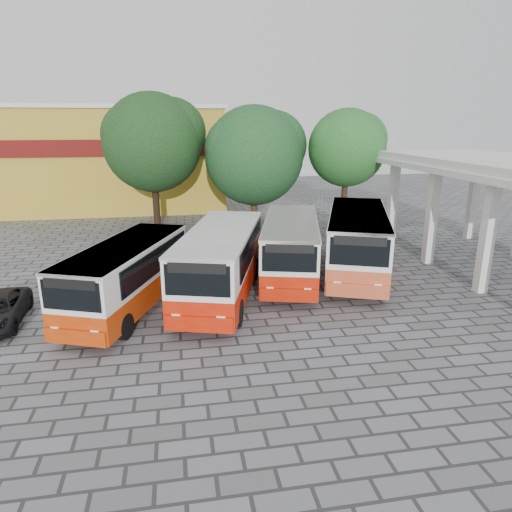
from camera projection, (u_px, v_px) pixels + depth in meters
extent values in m
plane|color=#5B5B5E|center=(318.00, 322.00, 16.73)|extent=(90.00, 90.00, 0.00)
cube|color=silver|center=(393.00, 201.00, 27.24)|extent=(0.45, 0.45, 5.00)
cube|color=silver|center=(473.00, 199.00, 28.12)|extent=(0.45, 0.45, 5.00)
cube|color=#AF8D23|center=(101.00, 159.00, 38.32)|extent=(20.00, 10.00, 8.00)
cube|color=#590C0A|center=(89.00, 148.00, 33.16)|extent=(20.00, 0.20, 1.20)
cube|color=silver|center=(96.00, 108.00, 37.14)|extent=(20.40, 10.40, 0.30)
cube|color=#B72F02|center=(129.00, 290.00, 17.64)|extent=(4.66, 7.58, 0.96)
cube|color=white|center=(126.00, 262.00, 17.31)|extent=(4.66, 7.58, 1.34)
cube|color=white|center=(125.00, 246.00, 17.14)|extent=(4.70, 7.59, 0.11)
cube|color=black|center=(96.00, 263.00, 17.13)|extent=(2.21, 5.62, 0.96)
cube|color=black|center=(156.00, 260.00, 17.50)|extent=(2.21, 5.62, 0.96)
cube|color=black|center=(115.00, 296.00, 13.86)|extent=(1.84, 0.75, 0.96)
cube|color=black|center=(114.00, 284.00, 13.75)|extent=(1.63, 0.68, 0.31)
cylinder|color=black|center=(93.00, 326.00, 15.35)|extent=(0.25, 0.91, 0.91)
cylinder|color=black|center=(153.00, 322.00, 15.67)|extent=(0.25, 0.91, 0.91)
cylinder|color=black|center=(111.00, 280.00, 19.82)|extent=(0.25, 0.91, 0.91)
cylinder|color=black|center=(157.00, 278.00, 20.14)|extent=(0.25, 0.91, 0.91)
cube|color=#BF1701|center=(221.00, 277.00, 18.79)|extent=(4.57, 8.37, 1.05)
cube|color=white|center=(221.00, 248.00, 18.43)|extent=(4.57, 8.37, 1.47)
cube|color=white|center=(220.00, 232.00, 18.24)|extent=(4.61, 8.38, 0.12)
cube|color=black|center=(190.00, 249.00, 18.22)|extent=(1.91, 6.36, 1.05)
cube|color=black|center=(250.00, 246.00, 18.63)|extent=(1.91, 6.36, 1.05)
cube|color=black|center=(233.00, 280.00, 14.62)|extent=(2.08, 0.66, 1.05)
cube|color=black|center=(233.00, 268.00, 14.50)|extent=(1.84, 0.59, 0.34)
cylinder|color=black|center=(199.00, 313.00, 16.27)|extent=(0.28, 1.00, 1.00)
cylinder|color=black|center=(258.00, 309.00, 16.63)|extent=(0.28, 1.00, 1.00)
cylinder|color=black|center=(193.00, 269.00, 21.19)|extent=(0.28, 1.00, 1.00)
cylinder|color=black|center=(239.00, 266.00, 21.55)|extent=(0.28, 1.00, 1.00)
cube|color=#B91500|center=(290.00, 260.00, 21.22)|extent=(4.23, 8.05, 1.01)
cube|color=white|center=(291.00, 235.00, 20.88)|extent=(4.23, 8.05, 1.42)
cube|color=white|center=(291.00, 221.00, 20.69)|extent=(4.27, 8.06, 0.12)
cube|color=black|center=(266.00, 236.00, 20.68)|extent=(1.69, 6.16, 1.01)
cube|color=black|center=(316.00, 234.00, 21.07)|extent=(1.69, 6.16, 1.01)
cube|color=black|center=(316.00, 259.00, 17.22)|extent=(2.01, 0.58, 1.01)
cube|color=black|center=(316.00, 248.00, 17.10)|extent=(1.78, 0.53, 0.33)
cylinder|color=black|center=(280.00, 288.00, 18.80)|extent=(0.27, 0.96, 0.96)
cylinder|color=black|center=(329.00, 285.00, 19.14)|extent=(0.27, 0.96, 0.96)
cylinder|color=black|center=(259.00, 254.00, 23.53)|extent=(0.27, 0.96, 0.96)
cylinder|color=black|center=(298.00, 253.00, 23.87)|extent=(0.27, 0.96, 0.96)
cube|color=#C44A26|center=(356.00, 255.00, 21.77)|extent=(5.36, 8.72, 1.10)
cube|color=white|center=(358.00, 228.00, 21.39)|extent=(5.36, 8.72, 1.54)
cube|color=white|center=(359.00, 213.00, 21.19)|extent=(5.41, 8.73, 0.13)
cube|color=black|center=(332.00, 229.00, 21.17)|extent=(2.53, 6.46, 1.10)
cube|color=black|center=(383.00, 227.00, 21.60)|extent=(2.53, 6.46, 1.10)
cube|color=black|center=(400.00, 252.00, 17.41)|extent=(2.12, 0.86, 1.10)
cube|color=black|center=(401.00, 241.00, 17.29)|extent=(1.88, 0.77, 0.36)
cylinder|color=black|center=(354.00, 284.00, 19.13)|extent=(0.29, 1.05, 1.05)
cylinder|color=black|center=(404.00, 281.00, 19.50)|extent=(0.29, 1.05, 1.05)
cylinder|color=black|center=(316.00, 250.00, 24.27)|extent=(0.29, 1.05, 1.05)
cylinder|color=black|center=(356.00, 248.00, 24.64)|extent=(0.29, 1.05, 1.05)
cylinder|color=black|center=(156.00, 198.00, 30.62)|extent=(0.46, 0.46, 4.20)
sphere|color=#10330E|center=(152.00, 143.00, 29.59)|extent=(6.38, 6.38, 6.38)
sphere|color=#10330E|center=(172.00, 132.00, 29.90)|extent=(4.47, 4.47, 4.47)
sphere|color=#10330E|center=(134.00, 135.00, 29.08)|extent=(4.15, 4.15, 4.15)
cylinder|color=#412E17|center=(254.00, 203.00, 30.40)|extent=(0.45, 0.45, 3.75)
sphere|color=#134119|center=(254.00, 156.00, 29.53)|extent=(6.40, 6.40, 6.40)
sphere|color=#134119|center=(273.00, 145.00, 29.84)|extent=(4.48, 4.48, 4.48)
sphere|color=#134119|center=(237.00, 148.00, 29.02)|extent=(4.16, 4.16, 4.16)
cylinder|color=#3C2718|center=(344.00, 203.00, 30.15)|extent=(0.40, 0.40, 3.81)
sphere|color=#1C591D|center=(347.00, 148.00, 29.14)|extent=(4.93, 4.93, 4.93)
sphere|color=#1C591D|center=(360.00, 140.00, 29.45)|extent=(3.45, 3.45, 3.45)
sphere|color=#1C591D|center=(335.00, 142.00, 28.70)|extent=(3.21, 3.21, 3.21)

